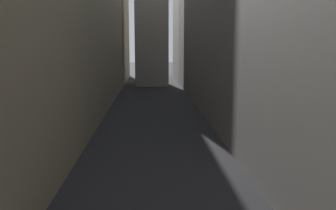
% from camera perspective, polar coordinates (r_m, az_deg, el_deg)
% --- Properties ---
extents(ground_plane, '(264.00, 264.00, 0.00)m').
position_cam_1_polar(ground_plane, '(40.32, -2.15, -2.07)').
color(ground_plane, '#232326').
extents(building_block_left, '(15.42, 108.00, 21.50)m').
position_cam_1_polar(building_block_left, '(43.55, -20.38, 12.42)').
color(building_block_left, gray).
rests_on(building_block_left, ground).
extents(building_block_right, '(15.70, 108.00, 20.40)m').
position_cam_1_polar(building_block_right, '(43.83, 15.86, 11.89)').
color(building_block_right, slate).
rests_on(building_block_right, ground).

